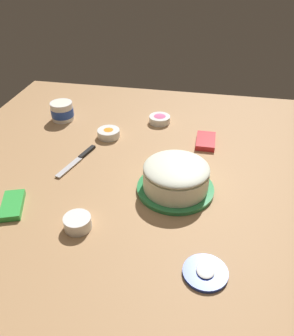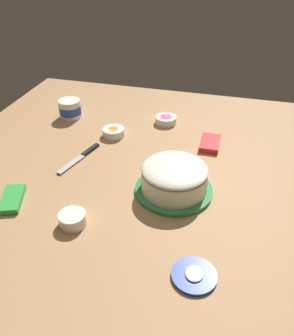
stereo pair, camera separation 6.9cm
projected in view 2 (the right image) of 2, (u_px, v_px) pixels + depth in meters
ground_plane at (134, 168)px, 1.29m from camera, size 1.54×1.54×0.00m
frosted_cake at (174, 179)px, 1.15m from camera, size 0.26×0.26×0.11m
frosting_tub at (70, 108)px, 1.61m from camera, size 0.10×0.10×0.08m
frosting_tub_lid at (194, 275)px, 0.89m from camera, size 0.12×0.12×0.02m
spreading_knife at (83, 155)px, 1.35m from camera, size 0.23×0.08×0.01m
sprinkle_bowl_pink at (166, 119)px, 1.58m from camera, size 0.10×0.10×0.04m
sprinkle_bowl_green at (73, 219)px, 1.04m from camera, size 0.08×0.08×0.04m
sprinkle_bowl_orange at (113, 132)px, 1.48m from camera, size 0.10×0.10×0.04m
candy_box_lower at (210, 143)px, 1.42m from camera, size 0.13×0.08×0.02m
candy_box_upper at (12, 199)px, 1.13m from camera, size 0.15×0.11×0.02m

